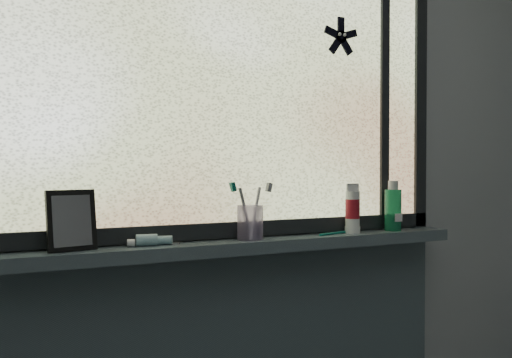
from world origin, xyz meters
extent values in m
cube|color=#9EA3A8|center=(0.00, 1.30, 1.25)|extent=(3.00, 0.01, 2.50)
cube|color=#45545C|center=(0.00, 1.23, 1.00)|extent=(1.62, 0.14, 0.04)
cube|color=silver|center=(0.00, 1.28, 1.53)|extent=(1.50, 0.01, 1.00)
cube|color=black|center=(0.00, 1.28, 1.05)|extent=(1.60, 0.03, 0.05)
cube|color=black|center=(0.78, 1.28, 1.53)|extent=(0.05, 0.03, 1.10)
cube|color=black|center=(0.60, 1.28, 1.53)|extent=(0.03, 0.03, 1.00)
cube|color=black|center=(-0.54, 1.23, 1.11)|extent=(0.15, 0.09, 0.17)
cylinder|color=#B7A1D5|center=(0.02, 1.23, 1.08)|extent=(0.09, 0.09, 0.11)
cylinder|color=#1C9159|center=(0.60, 1.22, 1.11)|extent=(0.07, 0.07, 0.15)
cylinder|color=silver|center=(0.43, 1.23, 1.11)|extent=(0.05, 0.05, 0.13)
camera|label=1|loc=(-0.79, -0.42, 1.26)|focal=40.00mm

